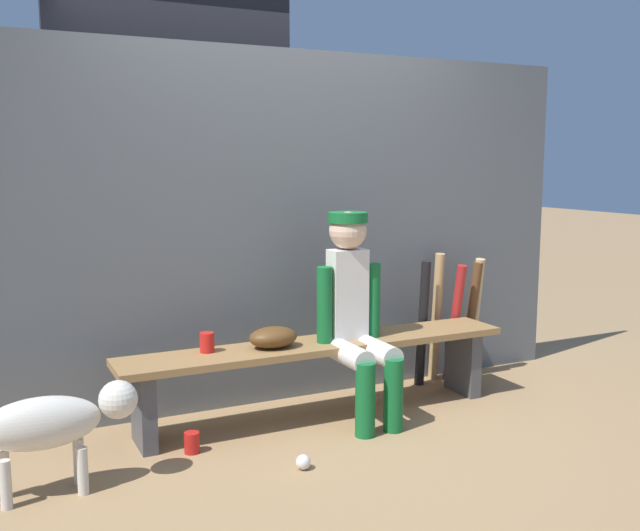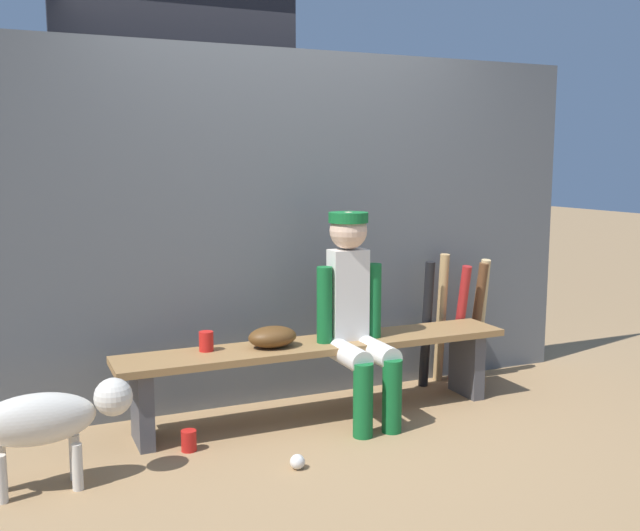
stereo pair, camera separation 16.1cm
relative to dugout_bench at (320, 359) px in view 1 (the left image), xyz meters
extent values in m
plane|color=#9E7A51|center=(0.00, 0.00, -0.35)|extent=(30.00, 30.00, 0.00)
cube|color=#595E63|center=(0.00, 0.41, 0.73)|extent=(4.02, 0.03, 2.16)
cube|color=olive|center=(0.00, 0.00, 0.08)|extent=(2.36, 0.36, 0.04)
cube|color=#4C4C51|center=(-1.03, 0.00, -0.15)|extent=(0.08, 0.29, 0.41)
cube|color=#4C4C51|center=(1.03, 0.00, -0.15)|extent=(0.08, 0.29, 0.41)
cube|color=silver|center=(0.18, 0.00, 0.37)|extent=(0.22, 0.13, 0.53)
sphere|color=beige|center=(0.18, 0.00, 0.74)|extent=(0.22, 0.22, 0.22)
cylinder|color=#14662D|center=(0.18, 0.00, 0.82)|extent=(0.23, 0.23, 0.06)
cylinder|color=silver|center=(0.09, -0.19, 0.06)|extent=(0.13, 0.38, 0.13)
cylinder|color=#14662D|center=(0.09, -0.38, -0.15)|extent=(0.11, 0.11, 0.41)
cylinder|color=#14662D|center=(0.02, -0.02, 0.32)|extent=(0.09, 0.09, 0.45)
cylinder|color=silver|center=(0.27, -0.19, 0.06)|extent=(0.13, 0.38, 0.13)
cylinder|color=#14662D|center=(0.27, -0.38, -0.15)|extent=(0.11, 0.11, 0.41)
cylinder|color=#14662D|center=(0.34, -0.02, 0.32)|extent=(0.09, 0.09, 0.45)
ellipsoid|color=#593819|center=(-0.29, 0.00, 0.16)|extent=(0.28, 0.20, 0.12)
cylinder|color=black|center=(0.87, 0.24, 0.07)|extent=(0.06, 0.12, 0.85)
cylinder|color=tan|center=(1.03, 0.30, 0.09)|extent=(0.08, 0.14, 0.88)
cylinder|color=#B22323|center=(1.13, 0.23, 0.06)|extent=(0.07, 0.19, 0.81)
cylinder|color=brown|center=(1.28, 0.25, 0.06)|extent=(0.10, 0.18, 0.82)
cylinder|color=tan|center=(1.33, 0.27, 0.07)|extent=(0.10, 0.20, 0.84)
sphere|color=white|center=(-0.40, -0.62, -0.31)|extent=(0.07, 0.07, 0.07)
cylinder|color=red|center=(-0.83, -0.19, -0.30)|extent=(0.08, 0.08, 0.11)
cylinder|color=red|center=(-0.66, 0.07, 0.16)|extent=(0.08, 0.08, 0.11)
cylinder|color=#3F3F42|center=(-1.22, 1.09, 0.75)|extent=(0.10, 0.10, 2.21)
cylinder|color=#3F3F42|center=(0.16, 1.09, 0.75)|extent=(0.10, 0.10, 2.21)
ellipsoid|color=beige|center=(-1.56, -0.37, -0.01)|extent=(0.52, 0.20, 0.24)
sphere|color=beige|center=(-1.22, -0.37, 0.05)|extent=(0.18, 0.18, 0.18)
cylinder|color=beige|center=(-1.40, -0.31, -0.24)|extent=(0.05, 0.05, 0.22)
cylinder|color=beige|center=(-1.40, -0.43, -0.24)|extent=(0.05, 0.05, 0.22)
cylinder|color=beige|center=(-1.72, -0.31, -0.24)|extent=(0.05, 0.05, 0.22)
cylinder|color=beige|center=(-1.72, -0.43, -0.24)|extent=(0.05, 0.05, 0.22)
camera|label=1|loc=(-1.79, -3.68, 1.15)|focal=40.54mm
camera|label=2|loc=(-1.64, -3.75, 1.15)|focal=40.54mm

